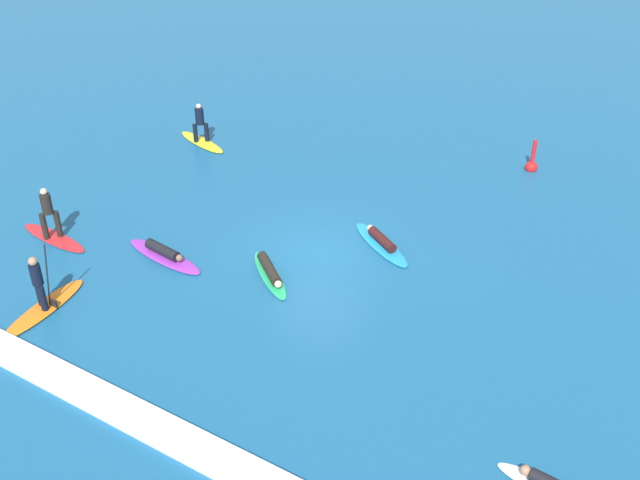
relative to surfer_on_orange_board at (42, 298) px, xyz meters
The scene contains 9 objects.
ground_plane 8.49m from the surfer_on_orange_board, 52.21° to the left, with size 120.00×120.00×0.00m, color #195684.
surfer_on_orange_board is the anchor object (origin of this frame).
surfer_on_purple_board 4.04m from the surfer_on_orange_board, 74.32° to the left, with size 3.28×1.14×0.44m.
surfer_on_blue_board 10.52m from the surfer_on_orange_board, 50.72° to the left, with size 2.97×2.23×0.42m.
surfer_on_green_board 6.61m from the surfer_on_orange_board, 46.42° to the left, with size 2.54×2.16×0.40m.
surfer_on_yellow_board 11.99m from the surfer_on_orange_board, 107.35° to the left, with size 3.00×1.49×1.76m.
surfer_on_red_board 4.01m from the surfer_on_orange_board, 135.02° to the left, with size 3.07×0.90×1.89m.
marker_buoy 18.59m from the surfer_on_orange_board, 60.66° to the left, with size 0.49×0.49×1.37m.
wave_crest 5.51m from the surfer_on_orange_board, 19.34° to the right, with size 22.75×0.90×0.18m, color white.
Camera 1 is at (10.35, -16.91, 12.74)m, focal length 41.01 mm.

